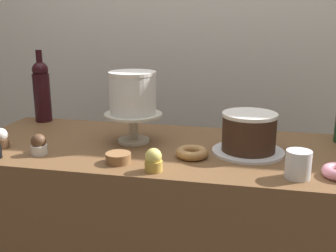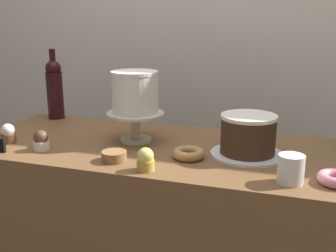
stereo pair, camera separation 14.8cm
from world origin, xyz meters
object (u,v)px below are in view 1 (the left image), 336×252
Objects in this scene: cake_stand_pedestal at (133,122)px; white_layer_cake at (133,93)px; coffee_cup_ceramic at (298,164)px; cookie_stack at (118,158)px; chocolate_round_cake at (249,132)px; donut_maple at (192,153)px; cupcake_vanilla at (1,139)px; cupcake_lemon at (153,160)px; cupcake_chocolate at (39,145)px; wine_bottle_dark_red at (42,90)px.

white_layer_cake is at bearing 0.00° from cake_stand_pedestal.
cake_stand_pedestal is 0.11m from white_layer_cake.
cookie_stack is at bearing 178.88° from coffee_cup_ceramic.
chocolate_round_cake is 0.26m from coffee_cup_ceramic.
cake_stand_pedestal reaches higher than cookie_stack.
cake_stand_pedestal is 0.63m from coffee_cup_ceramic.
donut_maple and cookie_stack have the same top height.
white_layer_cake reaches higher than chocolate_round_cake.
cupcake_lemon is (0.60, -0.11, 0.00)m from cupcake_vanilla.
cupcake_chocolate is (0.17, -0.04, 0.00)m from cupcake_vanilla.
wine_bottle_dark_red is at bearing 154.75° from donut_maple.
cake_stand_pedestal is at bearing 0.00° from white_layer_cake.
cake_stand_pedestal reaches higher than cupcake_chocolate.
chocolate_round_cake is 0.90m from cupcake_vanilla.
cookie_stack is (0.02, -0.23, -0.06)m from cake_stand_pedestal.
donut_maple is at bearing -27.33° from white_layer_cake.
chocolate_round_cake reaches higher than coffee_cup_ceramic.
cupcake_chocolate is at bearing -12.47° from cupcake_vanilla.
chocolate_round_cake is 2.57× the size of cupcake_lemon.
cupcake_vanilla is at bearing -176.31° from donut_maple.
white_layer_cake is at bearing 152.67° from donut_maple.
donut_maple is at bearing 57.68° from cupcake_lemon.
wine_bottle_dark_red is (-0.50, 0.23, 0.07)m from cake_stand_pedestal.
cupcake_lemon is at bearing -122.32° from donut_maple.
donut_maple is at bearing 24.56° from cookie_stack.
cake_stand_pedestal is at bearing 20.82° from cupcake_vanilla.
cupcake_chocolate is at bearing -170.99° from donut_maple.
cupcake_vanilla is (-0.45, -0.17, -0.04)m from cake_stand_pedestal.
cake_stand_pedestal is 1.24× the size of white_layer_cake.
cake_stand_pedestal is 2.96× the size of cupcake_lemon.
wine_bottle_dark_red is (-0.50, 0.23, -0.05)m from white_layer_cake.
wine_bottle_dark_red reaches higher than cake_stand_pedestal.
white_layer_cake is 2.39× the size of cupcake_vanilla.
cupcake_lemon is at bearing -175.03° from coffee_cup_ceramic.
wine_bottle_dark_red reaches higher than cupcake_vanilla.
cupcake_lemon reaches higher than donut_maple.
cupcake_vanilla reaches higher than donut_maple.
donut_maple is 1.32× the size of coffee_cup_ceramic.
wine_bottle_dark_red is 0.83m from cupcake_lemon.
white_layer_cake reaches higher than donut_maple.
cupcake_lemon is 0.18m from donut_maple.
white_layer_cake is 2.11× the size of cookie_stack.
donut_maple is at bearing 3.69° from cupcake_vanilla.
coffee_cup_ceramic is (0.57, -0.01, 0.03)m from cookie_stack.
coffee_cup_ceramic reaches higher than cookie_stack.
cupcake_vanilla is 0.18m from cupcake_chocolate.
cake_stand_pedestal is at bearing 152.67° from donut_maple.
cake_stand_pedestal is at bearing 94.43° from cookie_stack.
white_layer_cake is 1.58× the size of donut_maple.
coffee_cup_ceramic is (0.34, -0.12, 0.03)m from donut_maple.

